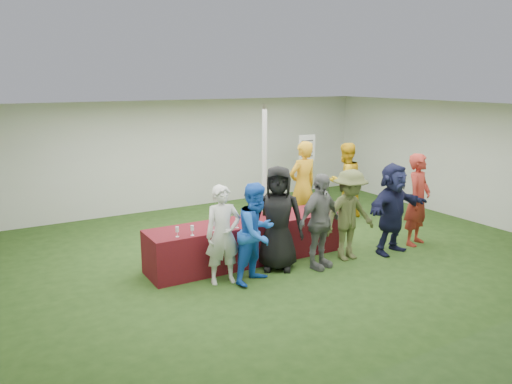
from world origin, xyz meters
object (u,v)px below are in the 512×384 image
dump_bucket (329,207)px  wine_list_sign (307,154)px  customer_1 (257,233)px  customer_6 (418,200)px  staff_pourer (303,186)px  customer_3 (320,221)px  serving_table (246,241)px  customer_0 (223,235)px  customer_4 (349,215)px  customer_5 (393,209)px  staff_back (345,181)px  customer_2 (278,218)px

dump_bucket → wine_list_sign: size_ratio=0.14×
customer_1 → customer_6: customer_6 is taller
dump_bucket → staff_pourer: size_ratio=0.14×
staff_pourer → customer_6: staff_pourer is taller
customer_1 → customer_3: size_ratio=0.98×
serving_table → wine_list_sign: size_ratio=2.00×
customer_0 → customer_4: (2.43, -0.18, 0.03)m
customer_5 → customer_6: bearing=-0.4°
wine_list_sign → staff_back: wine_list_sign is taller
wine_list_sign → customer_2: bearing=-131.7°
serving_table → customer_1: size_ratio=2.21×
dump_bucket → serving_table: bearing=172.5°
serving_table → staff_back: size_ratio=2.04×
customer_1 → customer_5: (2.87, -0.08, 0.04)m
customer_0 → customer_3: (1.71, -0.25, 0.03)m
customer_1 → serving_table: bearing=48.7°
customer_0 → dump_bucket: bearing=19.9°
serving_table → customer_4: bearing=-27.1°
customer_4 → customer_5: bearing=-7.7°
serving_table → wine_list_sign: wine_list_sign is taller
customer_2 → customer_3: customer_2 is taller
customer_6 → customer_4: bearing=159.0°
customer_0 → customer_5: 3.37m
staff_back → customer_2: bearing=31.6°
customer_2 → customer_6: bearing=27.9°
serving_table → wine_list_sign: bearing=40.6°
customer_3 → customer_5: 1.64m
serving_table → customer_2: customer_2 is taller
customer_6 → customer_0: bearing=156.7°
staff_pourer → staff_back: bearing=-173.7°
staff_pourer → customer_1: 3.04m
customer_2 → customer_5: bearing=23.4°
staff_back → customer_4: (-1.77, -2.22, -0.06)m
staff_pourer → customer_2: (-1.72, -1.69, -0.06)m
staff_back → customer_5: 2.50m
staff_back → customer_6: customer_6 is taller
wine_list_sign → customer_5: 4.03m
staff_back → customer_6: size_ratio=0.98×
dump_bucket → customer_1: customer_1 is taller
wine_list_sign → customer_5: size_ratio=1.05×
wine_list_sign → customer_2: 4.75m
serving_table → customer_3: 1.37m
customer_4 → dump_bucket: bearing=88.5°
customer_5 → customer_3: bearing=169.0°
customer_3 → customer_6: customer_6 is taller
customer_6 → staff_pourer: bearing=104.3°
staff_pourer → customer_0: staff_pourer is taller
wine_list_sign → serving_table: bearing=-139.4°
staff_pourer → customer_1: size_ratio=1.18×
staff_back → customer_5: (-0.84, -2.35, -0.03)m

